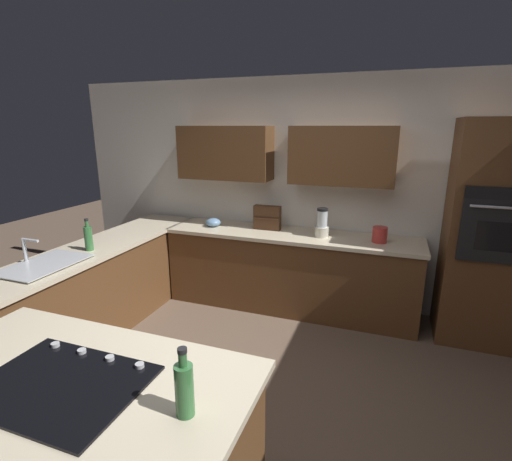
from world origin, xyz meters
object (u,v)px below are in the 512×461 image
(spice_rack, at_px, (267,218))
(kettle, at_px, (380,235))
(dish_soap_bottle, at_px, (88,238))
(sink_unit, at_px, (43,264))
(blender, at_px, (322,225))
(mixing_bowl, at_px, (213,222))
(second_bottle, at_px, (184,388))
(wall_oven, at_px, (492,235))
(cooktop, at_px, (61,384))

(spice_rack, relative_size, kettle, 1.93)
(spice_rack, bearing_deg, dish_soap_bottle, 43.98)
(sink_unit, relative_size, spice_rack, 2.24)
(sink_unit, xyz_separation_m, blender, (-2.08, -1.71, 0.12))
(spice_rack, bearing_deg, blender, 172.10)
(blender, distance_m, mixing_bowl, 1.30)
(blender, relative_size, kettle, 1.94)
(kettle, bearing_deg, mixing_bowl, 0.00)
(blender, distance_m, dish_soap_bottle, 2.37)
(mixing_bowl, relative_size, second_bottle, 0.57)
(wall_oven, relative_size, dish_soap_bottle, 6.82)
(sink_unit, xyz_separation_m, second_bottle, (-2.03, 1.12, 0.11))
(blender, height_order, spice_rack, blender)
(wall_oven, distance_m, second_bottle, 3.28)
(cooktop, height_order, spice_rack, spice_rack)
(blender, height_order, dish_soap_bottle, same)
(cooktop, bearing_deg, kettle, -114.05)
(wall_oven, bearing_deg, mixing_bowl, 0.12)
(dish_soap_bottle, distance_m, second_bottle, 2.54)
(wall_oven, xyz_separation_m, kettle, (1.00, 0.01, -0.09))
(kettle, height_order, dish_soap_bottle, dish_soap_bottle)
(wall_oven, distance_m, spice_rack, 2.25)
(cooktop, xyz_separation_m, mixing_bowl, (0.62, -2.87, 0.04))
(sink_unit, xyz_separation_m, cooktop, (-1.40, 1.15, -0.01))
(sink_unit, distance_m, cooktop, 1.81)
(mixing_bowl, height_order, dish_soap_bottle, dish_soap_bottle)
(cooktop, bearing_deg, dish_soap_bottle, -50.61)
(wall_oven, xyz_separation_m, second_bottle, (1.64, 2.83, -0.04))
(wall_oven, distance_m, sink_unit, 4.06)
(blender, xyz_separation_m, spice_rack, (0.65, -0.09, 0.00))
(spice_rack, relative_size, dish_soap_bottle, 1.00)
(sink_unit, distance_m, kettle, 3.18)
(wall_oven, height_order, second_bottle, wall_oven)
(sink_unit, height_order, mixing_bowl, sink_unit)
(kettle, relative_size, second_bottle, 0.52)
(sink_unit, relative_size, blender, 2.23)
(kettle, xyz_separation_m, second_bottle, (0.64, 2.83, 0.05))
(cooktop, bearing_deg, second_bottle, -176.65)
(cooktop, xyz_separation_m, spice_rack, (-0.03, -2.96, 0.13))
(cooktop, height_order, mixing_bowl, mixing_bowl)
(kettle, bearing_deg, second_bottle, 77.17)
(cooktop, bearing_deg, wall_oven, -128.43)
(wall_oven, xyz_separation_m, blender, (1.60, 0.01, -0.04))
(dish_soap_bottle, bearing_deg, cooktop, 129.39)
(wall_oven, xyz_separation_m, dish_soap_bottle, (3.62, 1.24, -0.04))
(blender, bearing_deg, spice_rack, -7.90)
(sink_unit, bearing_deg, cooktop, 140.51)
(spice_rack, bearing_deg, sink_unit, 51.59)
(mixing_bowl, xyz_separation_m, kettle, (-1.90, 0.00, 0.03))
(kettle, xyz_separation_m, dish_soap_bottle, (2.62, 1.23, 0.05))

